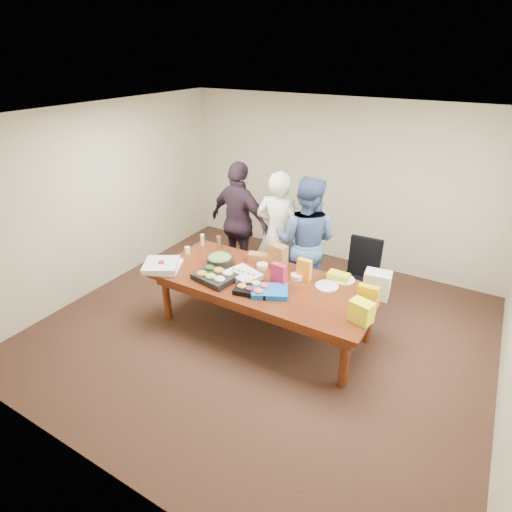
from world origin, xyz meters
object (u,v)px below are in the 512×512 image
Objects in this scene: person_center at (278,234)px; salad_bowl at (220,261)px; person_right at (305,242)px; sheet_cake at (244,275)px; office_chair at (358,281)px; conference_table at (264,306)px.

salad_bowl is at bearing 58.63° from person_center.
sheet_cake is at bearing 60.37° from person_right.
person_center is 4.49× the size of sheet_cake.
conference_table is at bearing -136.20° from office_chair.
office_chair is 0.55× the size of person_right.
sheet_cake reaches higher than conference_table.
office_chair is at bearing 47.04° from conference_table.
office_chair is 0.90m from person_right.
sheet_cake is (-0.38, -1.02, -0.15)m from person_right.
person_right is at bearing 82.66° from conference_table.
person_right is 5.15× the size of salad_bowl.
office_chair is 1.31m from person_center.
salad_bowl is (-0.72, 0.07, 0.43)m from conference_table.
office_chair is 0.55× the size of person_center.
person_center is at bearing 108.00° from conference_table.
office_chair reaches higher than sheet_cake.
person_center is 1.07m from sheet_cake.
salad_bowl reaches higher than sheet_cake.
office_chair is 1.89m from salad_bowl.
salad_bowl is (-0.39, -0.93, -0.12)m from person_center.
salad_bowl reaches higher than conference_table.
person_center is 1.00× the size of person_right.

